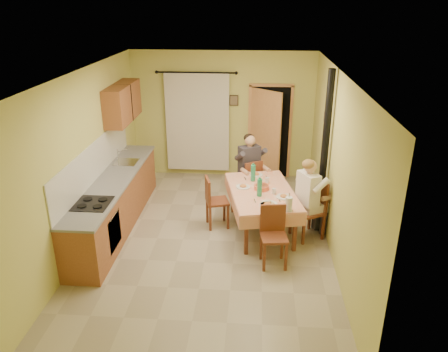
# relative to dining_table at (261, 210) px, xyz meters

# --- Properties ---
(floor) EXTENTS (4.00, 6.00, 0.01)m
(floor) POSITION_rel_dining_table_xyz_m (-0.88, -0.44, -0.38)
(floor) COLOR tan
(floor) RESTS_ON ground
(room_shell) EXTENTS (4.04, 6.04, 2.82)m
(room_shell) POSITION_rel_dining_table_xyz_m (-0.88, -0.44, 1.44)
(room_shell) COLOR #D5D46D
(room_shell) RESTS_ON ground
(kitchen_run) EXTENTS (0.64, 3.64, 1.56)m
(kitchen_run) POSITION_rel_dining_table_xyz_m (-2.58, -0.04, 0.10)
(kitchen_run) COLOR brown
(kitchen_run) RESTS_ON ground
(upper_cabinets) EXTENTS (0.35, 1.40, 0.70)m
(upper_cabinets) POSITION_rel_dining_table_xyz_m (-2.70, 1.26, 1.57)
(upper_cabinets) COLOR brown
(upper_cabinets) RESTS_ON room_shell
(curtain) EXTENTS (1.70, 0.07, 2.22)m
(curtain) POSITION_rel_dining_table_xyz_m (-1.43, 2.46, 0.88)
(curtain) COLOR black
(curtain) RESTS_ON ground
(doorway) EXTENTS (0.96, 0.59, 2.15)m
(doorway) POSITION_rel_dining_table_xyz_m (0.12, 2.40, 0.67)
(doorway) COLOR black
(doorway) RESTS_ON ground
(dining_table) EXTENTS (1.39, 1.94, 0.76)m
(dining_table) POSITION_rel_dining_table_xyz_m (0.00, 0.00, 0.00)
(dining_table) COLOR #EC9D7B
(dining_table) RESTS_ON ground
(tableware) EXTENTS (0.93, 1.59, 0.33)m
(tableware) POSITION_rel_dining_table_xyz_m (0.04, -0.10, 0.45)
(tableware) COLOR white
(tableware) RESTS_ON dining_table
(chair_far) EXTENTS (0.50, 0.50, 0.92)m
(chair_far) POSITION_rel_dining_table_xyz_m (-0.22, 1.08, -0.09)
(chair_far) COLOR brown
(chair_far) RESTS_ON ground
(chair_near) EXTENTS (0.44, 0.44, 0.94)m
(chair_near) POSITION_rel_dining_table_xyz_m (0.18, -1.07, -0.09)
(chair_near) COLOR brown
(chair_near) RESTS_ON ground
(chair_right) EXTENTS (0.62, 0.62, 1.02)m
(chair_right) POSITION_rel_dining_table_xyz_m (0.79, -0.17, -0.09)
(chair_right) COLOR brown
(chair_right) RESTS_ON ground
(chair_left) EXTENTS (0.47, 0.47, 0.93)m
(chair_left) POSITION_rel_dining_table_xyz_m (-0.79, 0.09, -0.09)
(chair_left) COLOR brown
(chair_left) RESTS_ON ground
(man_far) EXTENTS (0.65, 0.62, 1.39)m
(man_far) POSITION_rel_dining_table_xyz_m (-0.23, 1.09, 0.50)
(man_far) COLOR #38333D
(man_far) RESTS_ON chair_far
(man_right) EXTENTS (0.62, 0.65, 1.39)m
(man_right) POSITION_rel_dining_table_xyz_m (0.78, -0.18, 0.50)
(man_right) COLOR silver
(man_right) RESTS_ON chair_right
(stove_flue) EXTENTS (0.24, 0.24, 2.80)m
(stove_flue) POSITION_rel_dining_table_xyz_m (1.02, 0.16, 0.64)
(stove_flue) COLOR black
(stove_flue) RESTS_ON ground
(picture_back) EXTENTS (0.19, 0.03, 0.23)m
(picture_back) POSITION_rel_dining_table_xyz_m (-0.63, 2.53, 1.37)
(picture_back) COLOR black
(picture_back) RESTS_ON room_shell
(picture_right) EXTENTS (0.03, 0.31, 0.21)m
(picture_right) POSITION_rel_dining_table_xyz_m (1.09, 0.76, 1.47)
(picture_right) COLOR brown
(picture_right) RESTS_ON room_shell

